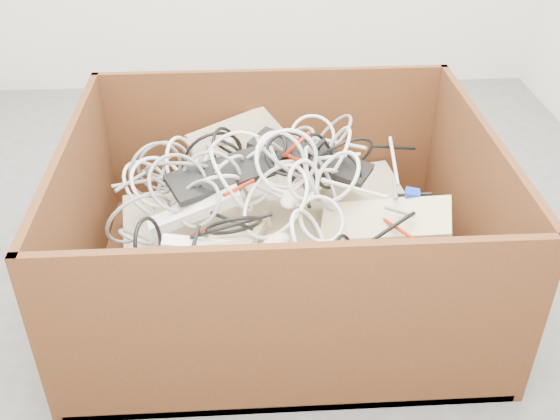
{
  "coord_description": "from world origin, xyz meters",
  "views": [
    {
      "loc": [
        -0.1,
        -1.98,
        1.49
      ],
      "look_at": [
        0.01,
        -0.23,
        0.3
      ],
      "focal_mm": 41.85,
      "sensor_mm": 36.0,
      "label": 1
    }
  ],
  "objects": [
    {
      "name": "power_strip_right",
      "position": [
        -0.19,
        -0.48,
        0.34
      ],
      "size": [
        0.32,
        0.07,
        0.1
      ],
      "primitive_type": "cube",
      "rotation": [
        -0.1,
        0.17,
        -0.0
      ],
      "color": "silver",
      "rests_on": "keyboard_pile"
    },
    {
      "name": "power_strip_left",
      "position": [
        -0.26,
        -0.31,
        0.36
      ],
      "size": [
        0.3,
        0.12,
        0.12
      ],
      "primitive_type": "cube",
      "rotation": [
        0.14,
        -0.26,
        0.22
      ],
      "color": "silver",
      "rests_on": "keyboard_pile"
    },
    {
      "name": "cable_tangle",
      "position": [
        -0.09,
        -0.18,
        0.4
      ],
      "size": [
        1.08,
        0.92,
        0.46
      ],
      "color": "black",
      "rests_on": "keyboard_pile"
    },
    {
      "name": "mice_scatter",
      "position": [
        -0.01,
        -0.34,
        0.36
      ],
      "size": [
        0.7,
        0.74,
        0.17
      ],
      "color": "#B9AB95",
      "rests_on": "keyboard_pile"
    },
    {
      "name": "ground",
      "position": [
        0.0,
        0.0,
        0.0
      ],
      "size": [
        3.0,
        3.0,
        0.0
      ],
      "primitive_type": "plane",
      "color": "#505053",
      "rests_on": "ground"
    },
    {
      "name": "keyboard_pile",
      "position": [
        0.01,
        -0.25,
        0.29
      ],
      "size": [
        1.01,
        1.1,
        0.31
      ],
      "color": "#CCB78F",
      "rests_on": "cardboard_box"
    },
    {
      "name": "cardboard_box",
      "position": [
        -0.01,
        -0.25,
        0.14
      ],
      "size": [
        1.31,
        1.09,
        0.6
      ],
      "color": "#3A1F0E",
      "rests_on": "ground"
    },
    {
      "name": "vga_plug",
      "position": [
        0.43,
        -0.26,
        0.37
      ],
      "size": [
        0.05,
        0.05,
        0.03
      ],
      "primitive_type": "cube",
      "rotation": [
        0.09,
        0.14,
        -0.17
      ],
      "color": "#0C2CBE",
      "rests_on": "keyboard_pile"
    }
  ]
}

